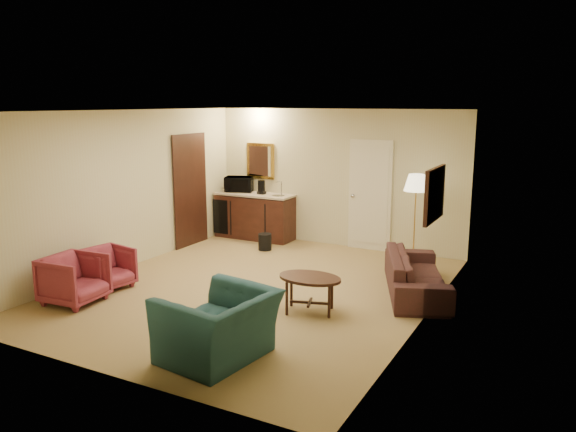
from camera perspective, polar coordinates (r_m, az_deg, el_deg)
name	(u,v)px	position (r m, az deg, el deg)	size (l,w,h in m)	color
ground	(256,289)	(8.41, -3.28, -7.39)	(6.00, 6.00, 0.00)	olive
room_walls	(275,168)	(8.73, -1.35, 4.90)	(5.02, 6.01, 2.61)	beige
wetbar_cabinet	(255,216)	(11.36, -3.40, 0.01)	(1.64, 0.58, 0.92)	#3E1C13
sofa	(417,267)	(8.30, 12.93, -5.12)	(1.98, 0.58, 0.77)	black
teal_armchair	(218,315)	(6.11, -7.14, -9.97)	(1.13, 0.73, 0.99)	#1C4547
rose_chair_near	(106,266)	(8.75, -17.97, -4.87)	(0.65, 0.61, 0.67)	#943042
rose_chair_far	(74,277)	(8.26, -20.90, -5.80)	(0.72, 0.68, 0.74)	#943042
coffee_table	(310,294)	(7.44, 2.22, -7.94)	(0.85, 0.57, 0.49)	black
floor_lamp	(415,219)	(9.72, 12.75, -0.33)	(0.41, 0.41, 1.55)	gold
waste_bin	(265,242)	(10.50, -2.36, -2.64)	(0.25, 0.25, 0.31)	black
microwave	(239,182)	(11.51, -4.99, 3.41)	(0.55, 0.31, 0.38)	black
coffee_maker	(261,187)	(11.19, -2.71, 2.94)	(0.15, 0.15, 0.27)	black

